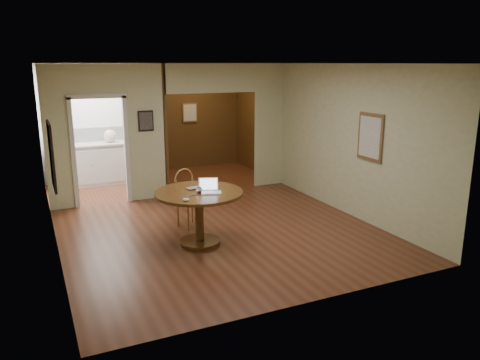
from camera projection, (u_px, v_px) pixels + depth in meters
name	position (u px, v px, depth m)	size (l,w,h in m)	color
floor	(223.00, 234.00, 7.63)	(5.00, 5.00, 0.00)	#4F2616
room_shell	(146.00, 132.00, 9.86)	(5.20, 7.50, 5.00)	white
dining_table	(199.00, 205.00, 7.07)	(1.33, 1.33, 0.83)	brown
chair	(188.00, 195.00, 7.88)	(0.52, 0.52, 0.99)	olive
open_laptop	(210.00, 188.00, 6.96)	(0.35, 0.35, 0.21)	white
closed_laptop	(198.00, 188.00, 7.14)	(0.33, 0.21, 0.03)	silver
mouse	(186.00, 200.00, 6.52)	(0.10, 0.06, 0.04)	white
wine_glass	(199.00, 190.00, 6.91)	(0.09, 0.09, 0.10)	white
pen	(194.00, 196.00, 6.78)	(0.01, 0.01, 0.13)	#0C1257
kitchen_cabinet	(98.00, 164.00, 10.67)	(2.06, 0.60, 0.94)	silver
grocery_bag	(110.00, 136.00, 10.65)	(0.29, 0.25, 0.29)	beige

